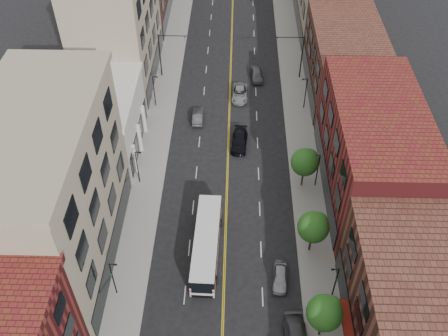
# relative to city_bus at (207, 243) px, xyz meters

# --- Properties ---
(sidewalk_left) EXTENTS (4.00, 110.00, 0.15)m
(sidewalk_left) POSITION_rel_city_bus_xyz_m (-8.00, 21.57, -1.67)
(sidewalk_left) COLOR gray
(sidewalk_left) RESTS_ON ground
(sidewalk_right) EXTENTS (4.00, 110.00, 0.15)m
(sidewalk_right) POSITION_rel_city_bus_xyz_m (12.00, 21.57, -1.67)
(sidewalk_right) COLOR gray
(sidewalk_right) RESTS_ON ground
(bldg_l_tanoffice) EXTENTS (10.00, 22.00, 18.00)m
(bldg_l_tanoffice) POSITION_rel_city_bus_xyz_m (-15.00, -0.43, 7.25)
(bldg_l_tanoffice) COLOR gray
(bldg_l_tanoffice) RESTS_ON ground
(bldg_l_white) EXTENTS (10.00, 14.00, 8.00)m
(bldg_l_white) POSITION_rel_city_bus_xyz_m (-15.00, 17.57, 2.25)
(bldg_l_white) COLOR silver
(bldg_l_white) RESTS_ON ground
(bldg_l_far_a) EXTENTS (10.00, 20.00, 18.00)m
(bldg_l_far_a) POSITION_rel_city_bus_xyz_m (-15.00, 34.57, 7.25)
(bldg_l_far_a) COLOR gray
(bldg_l_far_a) RESTS_ON ground
(bldg_r_mid) EXTENTS (10.00, 22.00, 12.00)m
(bldg_r_mid) POSITION_rel_city_bus_xyz_m (19.00, 10.57, 4.25)
(bldg_r_mid) COLOR maroon
(bldg_r_mid) RESTS_ON ground
(bldg_r_far_a) EXTENTS (10.00, 20.00, 10.00)m
(bldg_r_far_a) POSITION_rel_city_bus_xyz_m (19.00, 31.57, 3.25)
(bldg_r_far_a) COLOR #572D23
(bldg_r_far_a) RESTS_ON ground
(tree_r_1) EXTENTS (3.40, 3.40, 5.59)m
(tree_r_1) POSITION_rel_city_bus_xyz_m (11.39, -9.36, 2.38)
(tree_r_1) COLOR black
(tree_r_1) RESTS_ON sidewalk_right
(tree_r_2) EXTENTS (3.40, 3.40, 5.59)m
(tree_r_2) POSITION_rel_city_bus_xyz_m (11.39, 0.64, 2.38)
(tree_r_2) COLOR black
(tree_r_2) RESTS_ON sidewalk_right
(tree_r_3) EXTENTS (3.40, 3.40, 5.59)m
(tree_r_3) POSITION_rel_city_bus_xyz_m (11.39, 10.64, 2.38)
(tree_r_3) COLOR black
(tree_r_3) RESTS_ON sidewalk_right
(lamp_l_1) EXTENTS (0.81, 0.55, 5.05)m
(lamp_l_1) POSITION_rel_city_bus_xyz_m (-8.95, -5.43, 1.22)
(lamp_l_1) COLOR black
(lamp_l_1) RESTS_ON sidewalk_left
(lamp_l_2) EXTENTS (0.81, 0.55, 5.05)m
(lamp_l_2) POSITION_rel_city_bus_xyz_m (-8.95, 10.57, 1.22)
(lamp_l_2) COLOR black
(lamp_l_2) RESTS_ON sidewalk_left
(lamp_l_3) EXTENTS (0.81, 0.55, 5.05)m
(lamp_l_3) POSITION_rel_city_bus_xyz_m (-8.95, 26.57, 1.22)
(lamp_l_3) COLOR black
(lamp_l_3) RESTS_ON sidewalk_left
(lamp_r_1) EXTENTS (0.81, 0.55, 5.05)m
(lamp_r_1) POSITION_rel_city_bus_xyz_m (12.95, -5.43, 1.22)
(lamp_r_1) COLOR black
(lamp_r_1) RESTS_ON sidewalk_right
(lamp_r_2) EXTENTS (0.81, 0.55, 5.05)m
(lamp_r_2) POSITION_rel_city_bus_xyz_m (12.95, 10.57, 1.22)
(lamp_r_2) COLOR black
(lamp_r_2) RESTS_ON sidewalk_right
(lamp_r_3) EXTENTS (0.81, 0.55, 5.05)m
(lamp_r_3) POSITION_rel_city_bus_xyz_m (12.95, 26.57, 1.22)
(lamp_r_3) COLOR black
(lamp_r_3) RESTS_ON sidewalk_right
(signal_mast_left) EXTENTS (4.49, 0.18, 7.20)m
(signal_mast_left) POSITION_rel_city_bus_xyz_m (-8.27, 34.57, 2.90)
(signal_mast_left) COLOR black
(signal_mast_left) RESTS_ON sidewalk_left
(signal_mast_right) EXTENTS (4.49, 0.18, 7.20)m
(signal_mast_right) POSITION_rel_city_bus_xyz_m (12.27, 34.57, 2.90)
(signal_mast_right) COLOR black
(signal_mast_right) RESTS_ON sidewalk_right
(city_bus) EXTENTS (3.09, 11.77, 3.01)m
(city_bus) POSITION_rel_city_bus_xyz_m (0.00, 0.00, 0.00)
(city_bus) COLOR silver
(city_bus) RESTS_ON ground
(car_parked_far) EXTENTS (1.95, 4.13, 1.36)m
(car_parked_far) POSITION_rel_city_bus_xyz_m (7.88, -3.45, -1.07)
(car_parked_far) COLOR #95969C
(car_parked_far) RESTS_ON ground
(car_lane_behind) EXTENTS (1.50, 4.18, 1.37)m
(car_lane_behind) POSITION_rel_city_bus_xyz_m (-2.48, 23.41, -1.06)
(car_lane_behind) COLOR #414145
(car_lane_behind) RESTS_ON ground
(car_lane_a) EXTENTS (2.45, 5.25, 1.48)m
(car_lane_a) POSITION_rel_city_bus_xyz_m (3.50, 18.05, -1.01)
(car_lane_a) COLOR black
(car_lane_a) RESTS_ON ground
(car_lane_b) EXTENTS (2.53, 5.26, 1.44)m
(car_lane_b) POSITION_rel_city_bus_xyz_m (3.50, 29.08, -1.03)
(car_lane_b) COLOR #9DA0A4
(car_lane_b) RESTS_ON ground
(car_lane_c) EXTENTS (2.22, 4.62, 1.52)m
(car_lane_c) POSITION_rel_city_bus_xyz_m (6.16, 34.19, -0.99)
(car_lane_c) COLOR #505055
(car_lane_c) RESTS_ON ground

